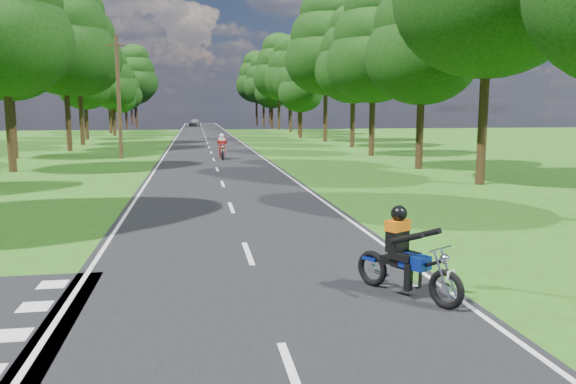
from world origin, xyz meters
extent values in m
plane|color=#2B5613|center=(0.00, 0.00, 0.00)|extent=(160.00, 160.00, 0.00)
cube|color=black|center=(0.00, 50.00, 0.01)|extent=(7.00, 140.00, 0.02)
cube|color=silver|center=(0.00, -4.00, 0.02)|extent=(0.12, 2.00, 0.01)
cube|color=silver|center=(0.00, 2.00, 0.02)|extent=(0.12, 2.00, 0.01)
cube|color=silver|center=(0.00, 8.00, 0.02)|extent=(0.12, 2.00, 0.01)
cube|color=silver|center=(0.00, 14.00, 0.02)|extent=(0.12, 2.00, 0.01)
cube|color=silver|center=(0.00, 20.00, 0.02)|extent=(0.12, 2.00, 0.01)
cube|color=silver|center=(0.00, 26.00, 0.02)|extent=(0.12, 2.00, 0.01)
cube|color=silver|center=(0.00, 32.00, 0.02)|extent=(0.12, 2.00, 0.01)
cube|color=silver|center=(0.00, 38.00, 0.02)|extent=(0.12, 2.00, 0.01)
cube|color=silver|center=(0.00, 44.00, 0.02)|extent=(0.12, 2.00, 0.01)
cube|color=silver|center=(0.00, 50.00, 0.02)|extent=(0.12, 2.00, 0.01)
cube|color=silver|center=(0.00, 56.00, 0.02)|extent=(0.12, 2.00, 0.01)
cube|color=silver|center=(0.00, 62.00, 0.02)|extent=(0.12, 2.00, 0.01)
cube|color=silver|center=(0.00, 68.00, 0.02)|extent=(0.12, 2.00, 0.01)
cube|color=silver|center=(0.00, 74.00, 0.02)|extent=(0.12, 2.00, 0.01)
cube|color=silver|center=(0.00, 80.00, 0.02)|extent=(0.12, 2.00, 0.01)
cube|color=silver|center=(0.00, 86.00, 0.02)|extent=(0.12, 2.00, 0.01)
cube|color=silver|center=(0.00, 92.00, 0.02)|extent=(0.12, 2.00, 0.01)
cube|color=silver|center=(0.00, 98.00, 0.02)|extent=(0.12, 2.00, 0.01)
cube|color=silver|center=(0.00, 104.00, 0.02)|extent=(0.12, 2.00, 0.01)
cube|color=silver|center=(0.00, 110.00, 0.02)|extent=(0.12, 2.00, 0.01)
cube|color=silver|center=(0.00, 116.00, 0.02)|extent=(0.12, 2.00, 0.01)
cube|color=silver|center=(-3.30, 50.00, 0.02)|extent=(0.10, 140.00, 0.01)
cube|color=silver|center=(3.30, 50.00, 0.02)|extent=(0.10, 140.00, 0.01)
cube|color=silver|center=(-3.80, -2.10, 0.02)|extent=(0.50, 0.50, 0.01)
cube|color=silver|center=(-3.80, -0.90, 0.02)|extent=(0.50, 0.50, 0.01)
cube|color=silver|center=(-3.80, 0.30, 0.02)|extent=(0.50, 0.50, 0.01)
cylinder|color=black|center=(-10.57, 20.76, 1.96)|extent=(0.40, 0.40, 3.91)
ellipsoid|color=black|center=(-10.57, 20.76, 6.78)|extent=(6.85, 6.85, 5.82)
cylinder|color=black|center=(-12.94, 29.18, 1.90)|extent=(0.40, 0.40, 3.79)
ellipsoid|color=black|center=(-12.94, 29.18, 6.57)|extent=(6.64, 6.64, 5.64)
ellipsoid|color=black|center=(-12.94, 29.18, 8.41)|extent=(5.69, 5.69, 4.84)
cylinder|color=black|center=(-10.82, 35.60, 2.16)|extent=(0.40, 0.40, 4.32)
ellipsoid|color=black|center=(-10.82, 35.60, 7.47)|extent=(7.56, 7.56, 6.42)
ellipsoid|color=black|center=(-10.82, 35.60, 9.58)|extent=(6.48, 6.48, 5.51)
cylinder|color=black|center=(-11.26, 43.10, 2.20)|extent=(0.40, 0.40, 4.40)
ellipsoid|color=black|center=(-11.26, 43.10, 7.62)|extent=(7.71, 7.71, 6.55)
ellipsoid|color=black|center=(-11.26, 43.10, 9.77)|extent=(6.60, 6.60, 5.61)
ellipsoid|color=black|center=(-11.26, 43.10, 11.92)|extent=(4.95, 4.95, 4.21)
cylinder|color=black|center=(-12.61, 52.78, 1.60)|extent=(0.40, 0.40, 3.20)
ellipsoid|color=black|center=(-12.61, 52.78, 5.54)|extent=(5.60, 5.60, 4.76)
ellipsoid|color=black|center=(-12.61, 52.78, 7.10)|extent=(4.80, 4.80, 4.08)
ellipsoid|color=black|center=(-12.61, 52.78, 8.66)|extent=(3.60, 3.60, 3.06)
cylinder|color=black|center=(-10.75, 60.15, 1.61)|extent=(0.40, 0.40, 3.22)
ellipsoid|color=black|center=(-10.75, 60.15, 5.58)|extent=(5.64, 5.64, 4.79)
ellipsoid|color=black|center=(-10.75, 60.15, 7.15)|extent=(4.83, 4.83, 4.11)
ellipsoid|color=black|center=(-10.75, 60.15, 8.72)|extent=(3.62, 3.62, 3.08)
cylinder|color=black|center=(-12.29, 67.91, 1.80)|extent=(0.40, 0.40, 3.61)
ellipsoid|color=black|center=(-12.29, 67.91, 6.25)|extent=(6.31, 6.31, 5.37)
ellipsoid|color=black|center=(-12.29, 67.91, 8.01)|extent=(5.41, 5.41, 4.60)
ellipsoid|color=black|center=(-12.29, 67.91, 9.76)|extent=(4.06, 4.06, 3.45)
cylinder|color=black|center=(-11.94, 75.74, 1.33)|extent=(0.40, 0.40, 2.67)
ellipsoid|color=black|center=(-11.94, 75.74, 4.62)|extent=(4.67, 4.67, 3.97)
ellipsoid|color=black|center=(-11.94, 75.74, 5.92)|extent=(4.00, 4.00, 3.40)
ellipsoid|color=black|center=(-11.94, 75.74, 7.22)|extent=(3.00, 3.00, 2.55)
cylinder|color=black|center=(-12.18, 84.90, 1.54)|extent=(0.40, 0.40, 3.09)
ellipsoid|color=black|center=(-12.18, 84.90, 5.34)|extent=(5.40, 5.40, 4.59)
ellipsoid|color=black|center=(-12.18, 84.90, 6.85)|extent=(4.63, 4.63, 3.93)
ellipsoid|color=black|center=(-12.18, 84.90, 8.35)|extent=(3.47, 3.47, 2.95)
cylinder|color=black|center=(-11.23, 91.41, 2.24)|extent=(0.40, 0.40, 4.48)
ellipsoid|color=black|center=(-11.23, 91.41, 7.75)|extent=(7.84, 7.84, 6.66)
ellipsoid|color=black|center=(-11.23, 91.41, 9.94)|extent=(6.72, 6.72, 5.71)
ellipsoid|color=black|center=(-11.23, 91.41, 12.12)|extent=(5.04, 5.04, 4.28)
cylinder|color=black|center=(-12.28, 100.39, 2.05)|extent=(0.40, 0.40, 4.09)
ellipsoid|color=black|center=(-12.28, 100.39, 7.09)|extent=(7.16, 7.16, 6.09)
ellipsoid|color=black|center=(-12.28, 100.39, 9.08)|extent=(6.14, 6.14, 5.22)
ellipsoid|color=black|center=(-12.28, 100.39, 11.08)|extent=(4.61, 4.61, 3.92)
cylinder|color=black|center=(11.06, 12.20, 2.28)|extent=(0.40, 0.40, 4.56)
cylinder|color=black|center=(10.92, 18.69, 1.75)|extent=(0.40, 0.40, 3.49)
ellipsoid|color=black|center=(10.92, 18.69, 6.05)|extent=(6.12, 6.12, 5.20)
ellipsoid|color=black|center=(10.92, 18.69, 7.75)|extent=(5.24, 5.24, 4.46)
cylinder|color=black|center=(11.06, 27.58, 1.85)|extent=(0.40, 0.40, 3.69)
ellipsoid|color=black|center=(11.06, 27.58, 6.39)|extent=(6.46, 6.46, 5.49)
ellipsoid|color=black|center=(11.06, 27.58, 8.19)|extent=(5.54, 5.54, 4.71)
ellipsoid|color=black|center=(11.06, 27.58, 9.99)|extent=(4.15, 4.15, 3.53)
cylinder|color=black|center=(12.17, 36.42, 1.87)|extent=(0.40, 0.40, 3.74)
ellipsoid|color=black|center=(12.17, 36.42, 6.48)|extent=(6.55, 6.55, 5.57)
ellipsoid|color=black|center=(12.17, 36.42, 8.31)|extent=(5.62, 5.62, 4.77)
ellipsoid|color=black|center=(12.17, 36.42, 10.13)|extent=(4.21, 4.21, 3.58)
cylinder|color=black|center=(11.72, 44.72, 2.32)|extent=(0.40, 0.40, 4.64)
ellipsoid|color=black|center=(11.72, 44.72, 8.04)|extent=(8.12, 8.12, 6.91)
ellipsoid|color=black|center=(11.72, 44.72, 10.30)|extent=(6.96, 6.96, 5.92)
ellipsoid|color=black|center=(11.72, 44.72, 12.56)|extent=(5.22, 5.22, 4.44)
cylinder|color=black|center=(10.55, 51.92, 1.45)|extent=(0.40, 0.40, 2.91)
ellipsoid|color=black|center=(10.55, 51.92, 5.03)|extent=(5.09, 5.09, 4.33)
ellipsoid|color=black|center=(10.55, 51.92, 6.45)|extent=(4.36, 4.36, 3.71)
ellipsoid|color=black|center=(10.55, 51.92, 7.87)|extent=(3.27, 3.27, 2.78)
cylinder|color=black|center=(11.77, 59.40, 1.94)|extent=(0.40, 0.40, 3.88)
ellipsoid|color=black|center=(11.77, 59.40, 6.71)|extent=(6.78, 6.78, 5.77)
ellipsoid|color=black|center=(11.77, 59.40, 8.60)|extent=(5.81, 5.81, 4.94)
ellipsoid|color=black|center=(11.77, 59.40, 10.49)|extent=(4.36, 4.36, 3.71)
cylinder|color=black|center=(12.10, 67.87, 2.09)|extent=(0.40, 0.40, 4.18)
ellipsoid|color=black|center=(12.10, 67.87, 7.23)|extent=(7.31, 7.31, 6.21)
ellipsoid|color=black|center=(12.10, 67.87, 9.27)|extent=(6.27, 6.27, 5.33)
ellipsoid|color=black|center=(12.10, 67.87, 11.31)|extent=(4.70, 4.70, 4.00)
cylinder|color=black|center=(11.80, 76.83, 2.32)|extent=(0.40, 0.40, 4.63)
ellipsoid|color=black|center=(11.80, 76.83, 8.02)|extent=(8.11, 8.11, 6.89)
ellipsoid|color=black|center=(11.80, 76.83, 10.28)|extent=(6.95, 6.95, 5.91)
ellipsoid|color=black|center=(11.80, 76.83, 12.54)|extent=(5.21, 5.21, 4.43)
cylinder|color=black|center=(11.69, 84.12, 1.68)|extent=(0.40, 0.40, 3.36)
ellipsoid|color=black|center=(11.69, 84.12, 5.82)|extent=(5.88, 5.88, 5.00)
ellipsoid|color=black|center=(11.69, 84.12, 7.46)|extent=(5.04, 5.04, 4.29)
ellipsoid|color=black|center=(11.69, 84.12, 9.10)|extent=(3.78, 3.78, 3.21)
cylinder|color=black|center=(11.14, 91.34, 2.04)|extent=(0.40, 0.40, 4.09)
ellipsoid|color=black|center=(11.14, 91.34, 7.07)|extent=(7.15, 7.15, 6.08)
ellipsoid|color=black|center=(11.14, 91.34, 9.07)|extent=(6.13, 6.13, 5.21)
ellipsoid|color=black|center=(11.14, 91.34, 11.06)|extent=(4.60, 4.60, 3.91)
cylinder|color=black|center=(10.68, 99.10, 2.24)|extent=(0.40, 0.40, 4.48)
ellipsoid|color=black|center=(10.68, 99.10, 7.76)|extent=(7.84, 7.84, 6.66)
ellipsoid|color=black|center=(10.68, 99.10, 9.94)|extent=(6.72, 6.72, 5.71)
ellipsoid|color=black|center=(10.68, 99.10, 12.13)|extent=(5.04, 5.04, 4.28)
cylinder|color=black|center=(-14.00, 110.00, 1.92)|extent=(0.40, 0.40, 3.84)
ellipsoid|color=black|center=(-14.00, 110.00, 6.65)|extent=(6.72, 6.72, 5.71)
ellipsoid|color=black|center=(-14.00, 110.00, 8.52)|extent=(5.76, 5.76, 4.90)
ellipsoid|color=black|center=(-14.00, 110.00, 10.39)|extent=(4.32, 4.32, 3.67)
cylinder|color=black|center=(15.00, 112.00, 2.08)|extent=(0.40, 0.40, 4.16)
ellipsoid|color=black|center=(15.00, 112.00, 7.20)|extent=(7.28, 7.28, 6.19)
ellipsoid|color=black|center=(15.00, 112.00, 9.23)|extent=(6.24, 6.24, 5.30)
ellipsoid|color=black|center=(15.00, 112.00, 11.26)|extent=(4.68, 4.68, 3.98)
cylinder|color=black|center=(-16.00, 95.00, 1.76)|extent=(0.40, 0.40, 3.52)
ellipsoid|color=black|center=(-16.00, 95.00, 6.09)|extent=(6.16, 6.16, 5.24)
ellipsoid|color=black|center=(-16.00, 95.00, 7.81)|extent=(5.28, 5.28, 4.49)
ellipsoid|color=black|center=(-16.00, 95.00, 9.53)|extent=(3.96, 3.96, 3.37)
cylinder|color=black|center=(17.00, 98.00, 2.24)|extent=(0.40, 0.40, 4.48)
ellipsoid|color=black|center=(17.00, 98.00, 7.76)|extent=(7.84, 7.84, 6.66)
ellipsoid|color=black|center=(17.00, 98.00, 9.94)|extent=(6.72, 6.72, 5.71)
ellipsoid|color=black|center=(17.00, 98.00, 12.12)|extent=(5.04, 5.04, 4.28)
cylinder|color=#382616|center=(-6.00, 28.00, 4.00)|extent=(0.26, 0.26, 8.00)
cube|color=#382616|center=(-6.00, 28.00, 7.30)|extent=(1.20, 0.10, 0.10)
imported|color=#AFB1B6|center=(-1.22, 97.55, 0.72)|extent=(2.24, 4.31, 1.40)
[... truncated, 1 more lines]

